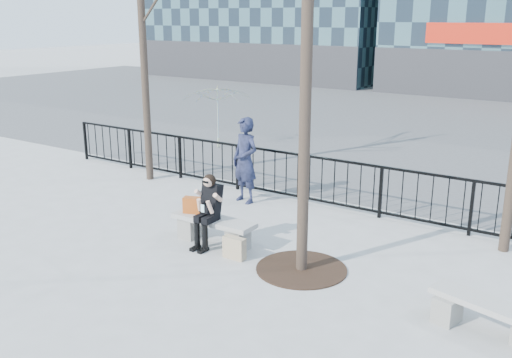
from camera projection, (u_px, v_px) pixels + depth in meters
The scene contains 11 objects.
ground at pixel (214, 243), 10.47m from camera, with size 120.00×120.00×0.00m, color gray.
street_surface at pixel (447, 122), 22.46m from camera, with size 60.00×23.00×0.01m, color #474747.
railing at pixel (296, 177), 12.72m from camera, with size 14.00×0.06×1.10m.
tree_grate at pixel (301, 269), 9.37m from camera, with size 1.50×1.50×0.02m, color black.
bench_main at pixel (213, 228), 10.39m from camera, with size 1.65×0.46×0.49m.
bench_second at pixel (487, 314), 7.44m from camera, with size 1.52×0.42×0.45m.
seated_woman at pixel (208, 211), 10.16m from camera, with size 0.50×0.64×1.34m.
handbag at pixel (193, 205), 10.57m from camera, with size 0.36×0.17×0.30m, color #AC4815.
shopping_bag at pixel (234, 248), 9.76m from camera, with size 0.41×0.15×0.38m, color #CAB58E.
standing_man at pixel (245, 160), 12.55m from camera, with size 0.70×0.46×1.91m, color black.
vendor_umbrella at pixel (217, 117), 17.73m from camera, with size 2.14×2.18×1.96m, color yellow.
Camera 1 is at (6.05, -7.67, 4.02)m, focal length 40.00 mm.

